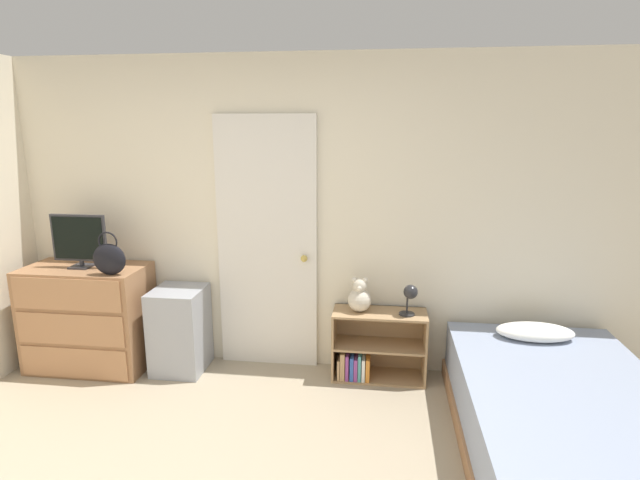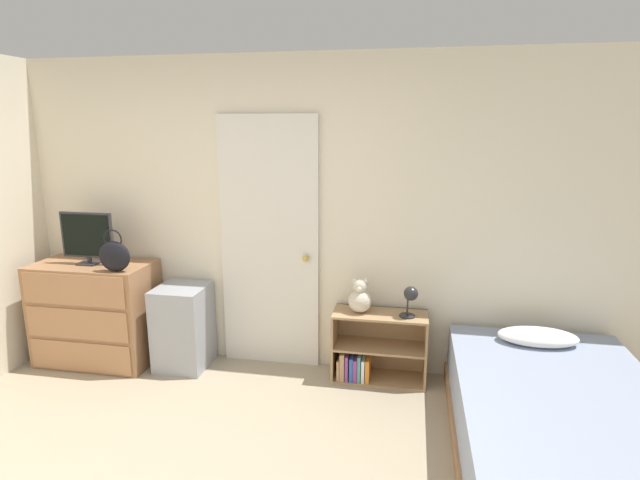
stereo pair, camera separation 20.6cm
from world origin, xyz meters
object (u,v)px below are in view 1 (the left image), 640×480
at_px(dresser, 89,317).
at_px(storage_bin, 180,330).
at_px(tv, 79,240).
at_px(desk_lamp, 410,295).
at_px(bed, 563,419).
at_px(bookshelf, 372,350).
at_px(handbag, 109,259).
at_px(teddy_bear, 360,297).

bearing_deg(dresser, storage_bin, 3.35).
xyz_separation_m(tv, storage_bin, (0.78, 0.05, -0.75)).
height_order(dresser, desk_lamp, dresser).
distance_m(dresser, bed, 3.63).
relative_size(dresser, bed, 0.49).
height_order(bookshelf, desk_lamp, desk_lamp).
xyz_separation_m(tv, bed, (3.57, -0.71, -0.87)).
xyz_separation_m(storage_bin, bed, (2.79, -0.76, -0.12)).
relative_size(handbag, bookshelf, 0.46).
xyz_separation_m(handbag, teddy_bear, (1.91, 0.28, -0.32)).
relative_size(handbag, desk_lamp, 1.37).
relative_size(dresser, tv, 2.12).
relative_size(dresser, bookshelf, 1.32).
bearing_deg(storage_bin, bookshelf, 2.49).
xyz_separation_m(dresser, bookshelf, (2.36, 0.11, -0.20)).
height_order(bookshelf, teddy_bear, teddy_bear).
bearing_deg(bed, storage_bin, 164.74).
bearing_deg(dresser, bookshelf, 2.77).
distance_m(handbag, bed, 3.36).
bearing_deg(teddy_bear, storage_bin, -177.58).
distance_m(storage_bin, teddy_bear, 1.52).
distance_m(tv, storage_bin, 1.08).
height_order(storage_bin, teddy_bear, teddy_bear).
bearing_deg(bookshelf, dresser, -177.23).
relative_size(storage_bin, desk_lamp, 2.81).
bearing_deg(teddy_bear, desk_lamp, -6.52).
relative_size(teddy_bear, bed, 0.14).
xyz_separation_m(tv, handbag, (0.35, -0.17, -0.10)).
bearing_deg(desk_lamp, dresser, -178.63).
relative_size(storage_bin, bookshelf, 0.94).
bearing_deg(tv, storage_bin, 3.57).
distance_m(tv, desk_lamp, 2.68).
bearing_deg(storage_bin, handbag, -153.37).
distance_m(tv, bookshelf, 2.52).
relative_size(dresser, storage_bin, 1.40).
xyz_separation_m(handbag, desk_lamp, (2.30, 0.24, -0.27)).
bearing_deg(dresser, desk_lamp, 1.37).
height_order(handbag, desk_lamp, handbag).
height_order(storage_bin, bookshelf, storage_bin).
height_order(dresser, bookshelf, dresser).
bearing_deg(storage_bin, bed, -15.26).
relative_size(storage_bin, bed, 0.35).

